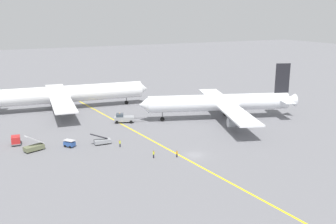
% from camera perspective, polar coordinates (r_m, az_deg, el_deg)
% --- Properties ---
extents(ground_plane, '(600.00, 600.00, 0.00)m').
position_cam_1_polar(ground_plane, '(87.33, 4.08, -6.39)').
color(ground_plane, slate).
extents(taxiway_stripe, '(13.70, 119.33, 0.01)m').
position_cam_1_polar(taxiway_stripe, '(93.81, -1.26, -4.86)').
color(taxiway_stripe, yellow).
rests_on(taxiway_stripe, ground).
extents(airliner_at_gate_left, '(55.97, 46.80, 16.20)m').
position_cam_1_polar(airliner_at_gate_left, '(131.55, -14.98, 2.57)').
color(airliner_at_gate_left, white).
rests_on(airliner_at_gate_left, ground).
extents(airliner_being_pushed, '(46.87, 46.59, 16.57)m').
position_cam_1_polar(airliner_being_pushed, '(115.90, 7.83, 1.37)').
color(airliner_being_pushed, white).
rests_on(airliner_being_pushed, ground).
extents(pushback_tug, '(8.74, 4.68, 2.97)m').
position_cam_1_polar(pushback_tug, '(113.04, -6.62, -0.93)').
color(pushback_tug, gray).
rests_on(pushback_tug, ground).
extents(gse_container_dolly_flat, '(2.51, 3.40, 2.15)m').
position_cam_1_polar(gse_container_dolly_flat, '(100.42, -21.68, -3.90)').
color(gse_container_dolly_flat, slate).
rests_on(gse_container_dolly_flat, ground).
extents(gse_baggage_cart_near_cluster, '(2.91, 3.13, 1.71)m').
position_cam_1_polar(gse_baggage_cart_near_cluster, '(94.93, -14.43, -4.55)').
color(gse_baggage_cart_near_cluster, '#2D5199').
rests_on(gse_baggage_cart_near_cluster, ground).
extents(gse_belt_loader_portside, '(4.95, 1.92, 3.02)m').
position_cam_1_polar(gse_belt_loader_portside, '(95.20, -9.75, -4.26)').
color(gse_belt_loader_portside, gray).
rests_on(gse_belt_loader_portside, ground).
extents(gse_stair_truck_yellow, '(4.94, 3.42, 4.06)m').
position_cam_1_polar(gse_stair_truck_yellow, '(94.57, -19.28, -4.89)').
color(gse_stair_truck_yellow, '#666B4C').
rests_on(gse_stair_truck_yellow, ground).
extents(ground_crew_wing_walker_right, '(0.36, 0.36, 1.56)m').
position_cam_1_polar(ground_crew_wing_walker_right, '(85.60, 1.33, -6.22)').
color(ground_crew_wing_walker_right, black).
rests_on(ground_crew_wing_walker_right, ground).
extents(ground_crew_ramp_agent_by_cones, '(0.37, 0.45, 1.73)m').
position_cam_1_polar(ground_crew_ramp_agent_by_cones, '(92.60, -7.15, -4.65)').
color(ground_crew_ramp_agent_by_cones, black).
rests_on(ground_crew_ramp_agent_by_cones, ground).
extents(ground_crew_marshaller_foreground, '(0.36, 0.49, 1.75)m').
position_cam_1_polar(ground_crew_marshaller_foreground, '(85.09, -2.15, -6.28)').
color(ground_crew_marshaller_foreground, black).
rests_on(ground_crew_marshaller_foreground, ground).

